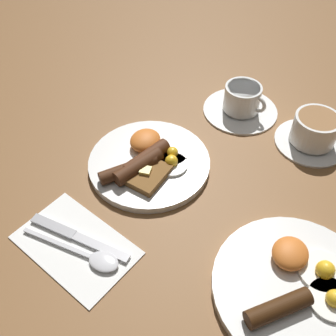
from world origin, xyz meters
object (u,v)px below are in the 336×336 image
object	(u,v)px
teacup_far	(314,132)
knife	(73,235)
spoon	(94,258)
breakfast_plate_near	(148,162)
teacup_near	(242,102)
breakfast_plate_far	(297,286)

from	to	relation	value
teacup_far	knife	size ratio (longest dim) A/B	0.78
knife	spoon	size ratio (longest dim) A/B	1.05
breakfast_plate_near	teacup_far	size ratio (longest dim) A/B	1.60
breakfast_plate_near	teacup_far	xyz separation A→B (m)	(-0.24, 0.25, 0.02)
teacup_near	knife	world-z (taller)	teacup_near
breakfast_plate_near	teacup_near	bearing A→B (deg)	162.85
breakfast_plate_far	knife	bearing A→B (deg)	-72.46
teacup_near	teacup_far	xyz separation A→B (m)	(0.02, 0.17, 0.00)
breakfast_plate_far	teacup_near	xyz separation A→B (m)	(-0.35, -0.26, 0.01)
teacup_near	breakfast_plate_near	bearing A→B (deg)	-17.15
teacup_near	knife	size ratio (longest dim) A/B	0.88
teacup_near	breakfast_plate_far	bearing A→B (deg)	36.48
teacup_near	spoon	size ratio (longest dim) A/B	0.92
breakfast_plate_near	teacup_far	bearing A→B (deg)	134.13
teacup_near	knife	distance (m)	0.47
breakfast_plate_near	spoon	distance (m)	0.22
breakfast_plate_near	breakfast_plate_far	xyz separation A→B (m)	(0.09, 0.34, -0.00)
breakfast_plate_near	teacup_near	distance (m)	0.27
breakfast_plate_near	breakfast_plate_far	distance (m)	0.35
breakfast_plate_near	breakfast_plate_far	bearing A→B (deg)	74.63
breakfast_plate_near	spoon	size ratio (longest dim) A/B	1.31
breakfast_plate_near	knife	bearing A→B (deg)	-3.69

